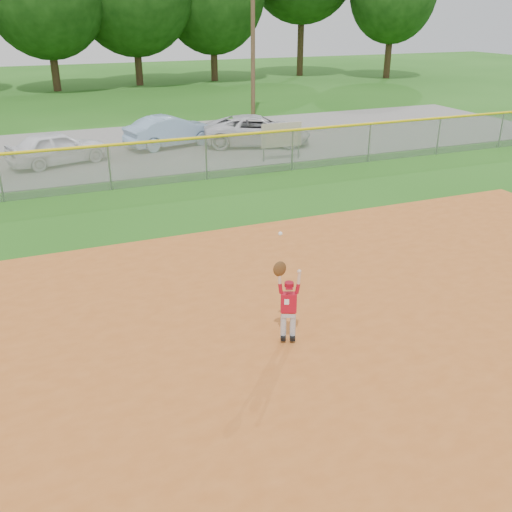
{
  "coord_description": "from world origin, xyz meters",
  "views": [
    {
      "loc": [
        -2.56,
        -8.78,
        5.53
      ],
      "look_at": [
        1.36,
        0.68,
        1.1
      ],
      "focal_mm": 40.0,
      "sensor_mm": 36.0,
      "label": 1
    }
  ],
  "objects_px": {
    "car_white_a": "(57,148)",
    "sponsor_sign": "(281,136)",
    "car_white_b": "(257,130)",
    "car_blue": "(171,131)",
    "ballplayer": "(287,301)"
  },
  "relations": [
    {
      "from": "car_white_a",
      "to": "sponsor_sign",
      "type": "xyz_separation_m",
      "value": [
        8.21,
        -2.7,
        0.32
      ]
    },
    {
      "from": "car_white_a",
      "to": "car_white_b",
      "type": "distance_m",
      "value": 8.38
    },
    {
      "from": "car_blue",
      "to": "sponsor_sign",
      "type": "bearing_deg",
      "value": -154.13
    },
    {
      "from": "car_white_a",
      "to": "ballplayer",
      "type": "xyz_separation_m",
      "value": [
        2.64,
        -14.99,
        0.17
      ]
    },
    {
      "from": "ballplayer",
      "to": "car_white_b",
      "type": "bearing_deg",
      "value": 69.28
    },
    {
      "from": "sponsor_sign",
      "to": "ballplayer",
      "type": "xyz_separation_m",
      "value": [
        -5.58,
        -12.29,
        -0.15
      ]
    },
    {
      "from": "sponsor_sign",
      "to": "car_white_a",
      "type": "bearing_deg",
      "value": 161.8
    },
    {
      "from": "sponsor_sign",
      "to": "ballplayer",
      "type": "relative_size",
      "value": 0.82
    },
    {
      "from": "sponsor_sign",
      "to": "ballplayer",
      "type": "bearing_deg",
      "value": -114.4
    },
    {
      "from": "car_white_a",
      "to": "sponsor_sign",
      "type": "distance_m",
      "value": 8.65
    },
    {
      "from": "car_white_a",
      "to": "sponsor_sign",
      "type": "height_order",
      "value": "sponsor_sign"
    },
    {
      "from": "sponsor_sign",
      "to": "car_blue",
      "type": "bearing_deg",
      "value": 129.53
    },
    {
      "from": "car_blue",
      "to": "ballplayer",
      "type": "distance_m",
      "value": 16.52
    },
    {
      "from": "car_white_a",
      "to": "car_white_b",
      "type": "bearing_deg",
      "value": -105.04
    },
    {
      "from": "car_white_a",
      "to": "car_blue",
      "type": "bearing_deg",
      "value": -90.37
    }
  ]
}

